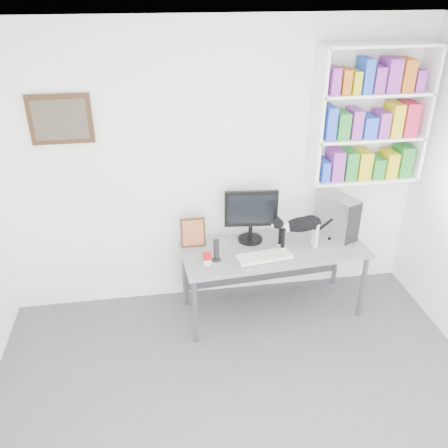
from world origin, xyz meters
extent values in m
cube|color=silver|center=(0.00, 0.00, 2.70)|extent=(4.00, 4.00, 0.01)
cube|color=white|center=(0.00, 2.00, 1.35)|extent=(4.00, 0.01, 2.70)
cube|color=white|center=(1.40, 1.85, 1.85)|extent=(1.03, 0.28, 1.24)
cube|color=#452B16|center=(-1.30, 1.97, 1.90)|extent=(0.52, 0.04, 0.42)
cube|color=gray|center=(0.49, 1.57, 0.36)|extent=(1.76, 0.79, 0.71)
cube|color=black|center=(0.30, 1.75, 0.98)|extent=(0.52, 0.28, 0.53)
cube|color=silver|center=(0.36, 1.41, 0.73)|extent=(0.51, 0.25, 0.04)
cube|color=#B8B9BD|center=(1.15, 1.73, 0.92)|extent=(0.33, 0.45, 0.41)
cylinder|color=black|center=(-0.07, 1.45, 0.82)|extent=(0.09, 0.09, 0.21)
cube|color=#452B16|center=(-0.24, 1.75, 0.86)|extent=(0.23, 0.09, 0.29)
cylinder|color=#B30F12|center=(-0.16, 1.40, 0.77)|extent=(0.09, 0.09, 0.11)
camera|label=1|loc=(-0.56, -2.10, 2.98)|focal=38.00mm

